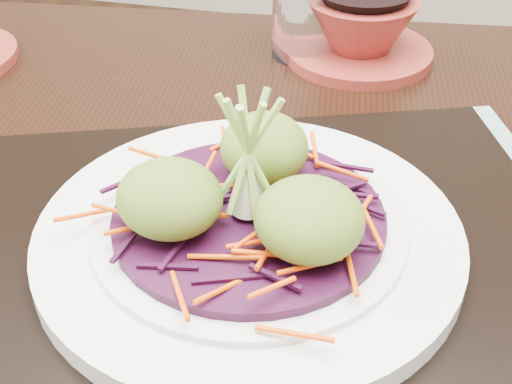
% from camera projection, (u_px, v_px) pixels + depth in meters
% --- Properties ---
extents(dining_table, '(1.20, 0.87, 0.70)m').
position_uv_depth(dining_table, '(275.00, 288.00, 0.61)').
color(dining_table, black).
rests_on(dining_table, ground).
extents(placemat, '(0.61, 0.54, 0.00)m').
position_uv_depth(placemat, '(249.00, 270.00, 0.49)').
color(placemat, gray).
rests_on(placemat, dining_table).
extents(serving_tray, '(0.52, 0.46, 0.02)m').
position_uv_depth(serving_tray, '(249.00, 257.00, 0.49)').
color(serving_tray, black).
rests_on(serving_tray, placemat).
extents(white_plate, '(0.28, 0.28, 0.02)m').
position_uv_depth(white_plate, '(249.00, 235.00, 0.47)').
color(white_plate, silver).
rests_on(white_plate, serving_tray).
extents(cabbage_bed, '(0.18, 0.18, 0.01)m').
position_uv_depth(cabbage_bed, '(249.00, 218.00, 0.47)').
color(cabbage_bed, '#330A2A').
rests_on(cabbage_bed, white_plate).
extents(carrot_julienne, '(0.22, 0.22, 0.01)m').
position_uv_depth(carrot_julienne, '(249.00, 207.00, 0.46)').
color(carrot_julienne, '#E04403').
rests_on(carrot_julienne, cabbage_bed).
extents(guacamole_scoops, '(0.16, 0.14, 0.05)m').
position_uv_depth(guacamole_scoops, '(248.00, 187.00, 0.45)').
color(guacamole_scoops, '#5E7322').
rests_on(guacamole_scoops, cabbage_bed).
extents(scallion_garnish, '(0.07, 0.07, 0.10)m').
position_uv_depth(scallion_garnish, '(248.00, 158.00, 0.44)').
color(scallion_garnish, '#8FBE4C').
rests_on(scallion_garnish, cabbage_bed).
extents(water_glass, '(0.06, 0.06, 0.09)m').
position_uv_depth(water_glass, '(302.00, 14.00, 0.75)').
color(water_glass, white).
rests_on(water_glass, dining_table).
extents(terracotta_bowl_set, '(0.19, 0.19, 0.07)m').
position_uv_depth(terracotta_bowl_set, '(360.00, 32.00, 0.75)').
color(terracotta_bowl_set, maroon).
rests_on(terracotta_bowl_set, dining_table).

